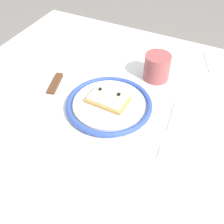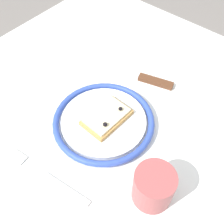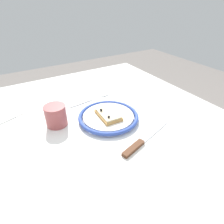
# 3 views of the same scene
# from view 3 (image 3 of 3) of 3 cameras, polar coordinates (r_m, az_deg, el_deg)

# --- Properties ---
(ground_plane) EXTENTS (6.00, 6.00, 0.00)m
(ground_plane) POSITION_cam_3_polar(r_m,az_deg,el_deg) (1.32, -1.01, -29.66)
(ground_plane) COLOR gray
(dining_table) EXTENTS (1.00, 0.87, 0.76)m
(dining_table) POSITION_cam_3_polar(r_m,az_deg,el_deg) (0.79, -1.48, -6.37)
(dining_table) COLOR white
(dining_table) RESTS_ON ground_plane
(plate) EXTENTS (0.23, 0.23, 0.02)m
(plate) POSITION_cam_3_polar(r_m,az_deg,el_deg) (0.71, -1.10, -1.44)
(plate) COLOR white
(plate) RESTS_ON dining_table
(pizza_slice_near) EXTENTS (0.11, 0.07, 0.03)m
(pizza_slice_near) POSITION_cam_3_polar(r_m,az_deg,el_deg) (0.70, -1.15, -0.82)
(pizza_slice_near) COLOR tan
(pizza_slice_near) RESTS_ON plate
(knife) EXTENTS (0.09, 0.24, 0.01)m
(knife) POSITION_cam_3_polar(r_m,az_deg,el_deg) (0.61, 8.41, -9.37)
(knife) COLOR silver
(knife) RESTS_ON dining_table
(fork) EXTENTS (0.04, 0.20, 0.00)m
(fork) POSITION_cam_3_polar(r_m,az_deg,el_deg) (0.85, -6.72, 3.61)
(fork) COLOR silver
(fork) RESTS_ON dining_table
(cup) EXTENTS (0.08, 0.08, 0.08)m
(cup) POSITION_cam_3_polar(r_m,az_deg,el_deg) (0.70, -16.73, -1.04)
(cup) COLOR #A54C4C
(cup) RESTS_ON dining_table
(napkin) EXTENTS (0.15, 0.15, 0.00)m
(napkin) POSITION_cam_3_polar(r_m,az_deg,el_deg) (0.86, -30.48, -0.78)
(napkin) COLOR white
(napkin) RESTS_ON dining_table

